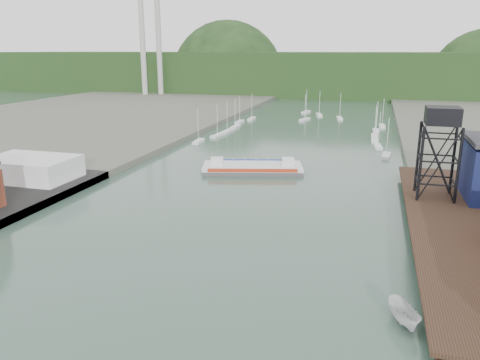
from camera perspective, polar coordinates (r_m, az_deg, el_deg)
The scene contains 8 objects.
east_pier at distance 78.74m, azimuth 24.86°, elevation -4.90°, with size 14.00×70.00×2.45m.
white_shed at distance 106.20m, azimuth -24.17°, elevation 1.33°, with size 18.00×12.00×4.50m, color silver.
lift_tower at distance 87.81m, azimuth 23.41°, elevation 6.56°, with size 6.50×6.50×16.00m.
marina_sailboats at distance 170.59m, azimuth 7.92°, elevation 6.28°, with size 57.71×92.65×0.90m.
smokestacks at distance 291.30m, azimuth -10.81°, elevation 15.81°, with size 11.20×8.20×60.00m.
distant_hills at distance 331.24m, azimuth 11.50°, elevation 12.31°, with size 500.00×120.00×80.00m.
chain_ferry at distance 109.17m, azimuth 1.53°, elevation 1.50°, with size 24.52×14.75×3.30m.
motorboat at distance 52.99m, azimuth 19.37°, elevation -15.25°, with size 2.16×5.74×2.22m, color silver.
Camera 1 is at (23.77, -28.28, 27.48)m, focal length 35.00 mm.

